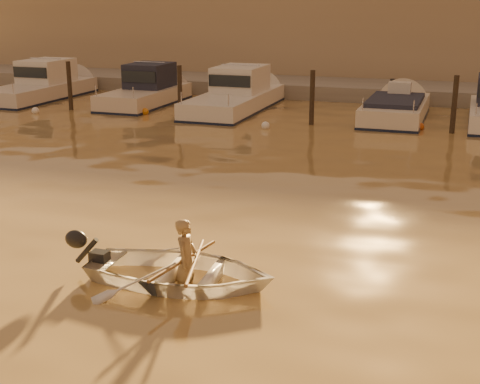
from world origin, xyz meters
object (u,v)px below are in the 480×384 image
at_px(moored_boat_0, 39,85).
at_px(moored_boat_2, 235,95).
at_px(waterfront_building, 372,38).
at_px(moored_boat_1, 145,91).
at_px(dinghy, 181,272).
at_px(person, 186,261).
at_px(moored_boat_3, 395,113).

height_order(moored_boat_0, moored_boat_2, same).
bearing_deg(moored_boat_0, waterfront_building, 39.04).
distance_m(moored_boat_0, moored_boat_2, 9.58).
bearing_deg(moored_boat_1, moored_boat_2, 0.00).
distance_m(dinghy, moored_boat_0, 22.31).
height_order(person, moored_boat_3, person).
xyz_separation_m(person, moored_boat_3, (1.49, 16.87, -0.19)).
distance_m(moored_boat_3, waterfront_building, 11.51).
xyz_separation_m(moored_boat_0, moored_boat_1, (5.40, 0.00, 0.00)).
xyz_separation_m(moored_boat_2, waterfront_building, (3.99, 11.00, 1.77)).
relative_size(person, moored_boat_1, 0.23).
bearing_deg(person, moored_boat_3, -8.27).
bearing_deg(moored_boat_2, moored_boat_1, 180.00).
bearing_deg(waterfront_building, dinghy, -87.91).
bearing_deg(moored_boat_3, waterfront_building, 103.33).
height_order(dinghy, moored_boat_1, moored_boat_1).
distance_m(person, moored_boat_0, 22.37).
relative_size(person, waterfront_building, 0.03).
distance_m(person, moored_boat_1, 19.26).
distance_m(moored_boat_2, waterfront_building, 11.83).
xyz_separation_m(moored_boat_2, moored_boat_3, (6.60, 0.00, -0.40)).
bearing_deg(moored_boat_1, moored_boat_0, 180.00).
bearing_deg(person, moored_boat_1, 25.58).
relative_size(moored_boat_0, moored_boat_3, 1.15).
xyz_separation_m(moored_boat_1, waterfront_building, (8.16, 11.00, 1.77)).
xyz_separation_m(moored_boat_0, moored_boat_3, (16.17, 0.00, -0.40)).
distance_m(moored_boat_0, moored_boat_1, 5.40).
xyz_separation_m(moored_boat_0, waterfront_building, (13.57, 11.00, 1.77)).
relative_size(moored_boat_2, waterfront_building, 0.17).
distance_m(dinghy, waterfront_building, 27.98).
bearing_deg(moored_boat_3, moored_boat_2, 180.00).
bearing_deg(moored_boat_1, person, -61.19).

